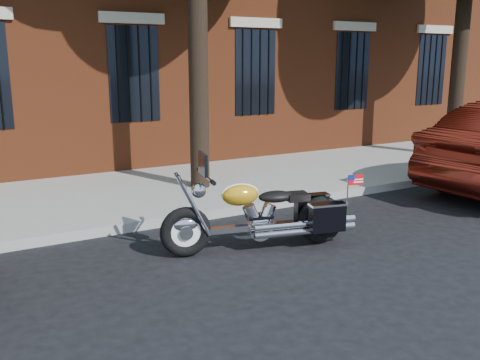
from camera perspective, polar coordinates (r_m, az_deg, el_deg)
ground at (r=7.57m, az=1.71°, el=-6.69°), size 120.00×120.00×0.00m
curb at (r=8.70m, az=-2.97°, el=-3.57°), size 40.00×0.16×0.15m
sidewalk at (r=10.36m, az=-7.60°, el=-0.98°), size 40.00×3.60×0.15m
motorcycle at (r=7.20m, az=2.74°, el=-3.89°), size 2.58×1.15×1.36m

